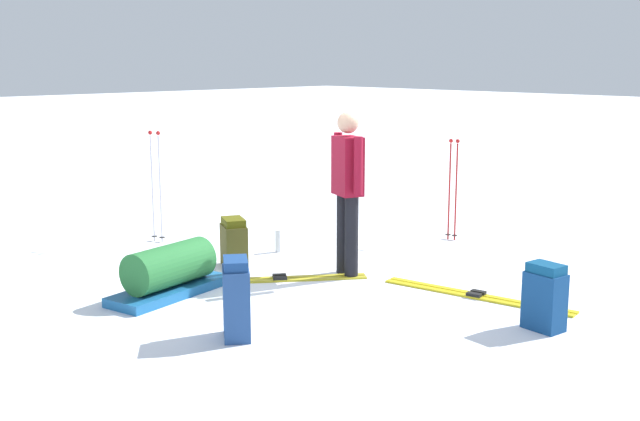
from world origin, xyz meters
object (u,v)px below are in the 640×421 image
at_px(backpack_large_dark, 236,299).
at_px(gear_sled, 170,272).
at_px(ski_pair_far, 476,296).
at_px(thermos_bottle, 278,241).
at_px(skier_standing, 348,185).
at_px(ski_poles_planted_far, 453,184).
at_px(backpack_bright, 234,243).
at_px(ski_poles_planted_near, 156,181).
at_px(ski_pair_near, 280,279).
at_px(backpack_small_spare, 545,298).

relative_size(backpack_large_dark, gear_sled, 0.49).
xyz_separation_m(ski_pair_far, thermos_bottle, (2.64, 0.17, 0.12)).
relative_size(skier_standing, ski_poles_planted_far, 1.35).
bearing_deg(backpack_bright, ski_pair_far, -159.37).
height_order(backpack_bright, ski_poles_planted_near, ski_poles_planted_near).
bearing_deg(backpack_large_dark, skier_standing, -71.50).
distance_m(ski_pair_near, gear_sled, 1.16).
relative_size(backpack_bright, gear_sled, 0.40).
xyz_separation_m(ski_pair_far, backpack_large_dark, (0.72, 2.31, 0.31)).
bearing_deg(gear_sled, ski_pair_far, -135.76).
bearing_deg(skier_standing, backpack_small_spare, 178.78).
relative_size(gear_sled, thermos_bottle, 5.14).
distance_m(ski_pair_far, thermos_bottle, 2.65).
distance_m(backpack_small_spare, ski_poles_planted_far, 3.34).
bearing_deg(ski_poles_planted_far, ski_poles_planted_near, 47.11).
distance_m(backpack_large_dark, ski_poles_planted_far, 4.21).
bearing_deg(thermos_bottle, gear_sled, 106.33).
bearing_deg(ski_poles_planted_far, thermos_bottle, 62.09).
bearing_deg(ski_pair_far, ski_poles_planted_far, -48.17).
bearing_deg(backpack_small_spare, ski_poles_planted_far, -40.55).
distance_m(skier_standing, ski_poles_planted_near, 2.75).
distance_m(ski_pair_near, backpack_large_dark, 1.73).
bearing_deg(ski_pair_near, ski_pair_far, -151.37).
height_order(backpack_bright, thermos_bottle, backpack_bright).
height_order(ski_pair_far, backpack_large_dark, backpack_large_dark).
distance_m(backpack_large_dark, gear_sled, 1.40).
xyz_separation_m(ski_pair_near, backpack_bright, (0.76, -0.01, 0.25)).
height_order(backpack_large_dark, backpack_small_spare, backpack_large_dark).
relative_size(skier_standing, backpack_bright, 3.19).
xyz_separation_m(skier_standing, backpack_bright, (1.10, 0.62, -0.69)).
distance_m(ski_poles_planted_near, ski_poles_planted_far, 3.64).
xyz_separation_m(backpack_large_dark, ski_poles_planted_near, (3.35, -1.44, 0.43)).
distance_m(gear_sled, thermos_bottle, 1.94).
xyz_separation_m(ski_pair_far, backpack_small_spare, (-0.92, 0.37, 0.26)).
height_order(backpack_large_dark, gear_sled, backpack_large_dark).
distance_m(ski_pair_far, backpack_bright, 2.68).
bearing_deg(ski_poles_planted_near, ski_pair_far, -167.83).
height_order(skier_standing, thermos_bottle, skier_standing).
height_order(gear_sled, thermos_bottle, gear_sled).
bearing_deg(ski_poles_planted_near, skier_standing, -168.17).
relative_size(ski_pair_near, ski_pair_far, 0.80).
height_order(ski_pair_near, backpack_bright, backpack_bright).
xyz_separation_m(ski_pair_near, ski_poles_planted_far, (-0.14, -2.74, 0.69)).
relative_size(ski_pair_far, ski_poles_planted_near, 1.39).
xyz_separation_m(ski_pair_far, gear_sled, (2.09, 2.04, 0.21)).
height_order(ski_pair_near, backpack_large_dark, backpack_large_dark).
bearing_deg(ski_poles_planted_far, skier_standing, 95.64).
relative_size(ski_poles_planted_near, gear_sled, 1.02).
bearing_deg(gear_sled, ski_poles_planted_near, -30.26).
bearing_deg(ski_pair_far, skier_standing, 12.84).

